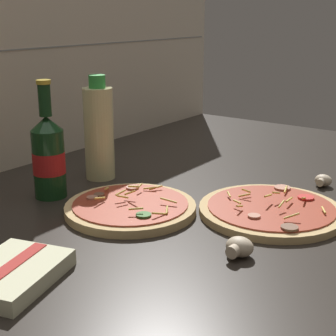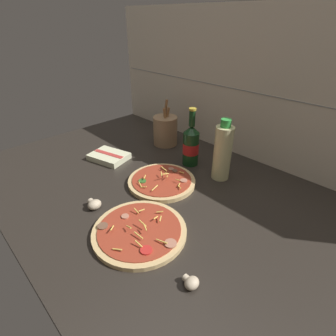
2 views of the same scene
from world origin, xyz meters
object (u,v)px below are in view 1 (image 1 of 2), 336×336
Objects in this scene: mushroom_right at (323,181)px; dish_towel at (12,274)px; mushroom_left at (239,247)px; pizza_far at (131,207)px; beer_bottle at (48,155)px; oil_bottle at (99,132)px; pizza_near at (271,210)px.

mushroom_right is 0.21× the size of dish_towel.
mushroom_left is 1.20× the size of mushroom_right.
pizza_far is at bearing 6.46° from dish_towel.
oil_bottle is (14.87, 0.24, 1.99)cm from beer_bottle.
oil_bottle is at bearing 93.11° from pizza_near.
pizza_near is at bearing 174.14° from mushroom_right.
oil_bottle is at bearing 69.45° from mushroom_left.
mushroom_right is (23.37, -42.65, -9.27)cm from oil_bottle.
pizza_near is 18.93cm from mushroom_left.
beer_bottle reaches higher than dish_towel.
mushroom_left is at bearing -40.79° from dish_towel.
mushroom_left is at bearing -178.33° from mushroom_right.
pizza_near is 1.15× the size of oil_bottle.
pizza_far is 42.75cm from mushroom_right.
pizza_far is 20.25cm from beer_bottle.
mushroom_right is (38.24, -42.42, -7.29)cm from beer_bottle.
pizza_far is at bearing 80.19° from mushroom_left.
pizza_near reaches higher than mushroom_left.
pizza_far reaches higher than pizza_near.
beer_bottle is 1.02× the size of oil_bottle.
pizza_far reaches higher than dish_towel.
pizza_far reaches higher than mushroom_right.
pizza_far is 6.39× the size of mushroom_right.
dish_towel is (-26.69, -21.88, -7.35)cm from beer_bottle.
pizza_far is 1.06× the size of oil_bottle.
pizza_far is (-14.30, 21.70, 0.09)cm from pizza_near.
mushroom_right is at bearing -33.95° from pizza_far.
beer_bottle is at bearing -179.09° from oil_bottle.
pizza_near reaches higher than dish_towel.
mushroom_right is (35.46, -23.88, 0.36)cm from pizza_far.
pizza_near is 6.92× the size of mushroom_right.
pizza_near is at bearing -22.76° from dish_towel.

